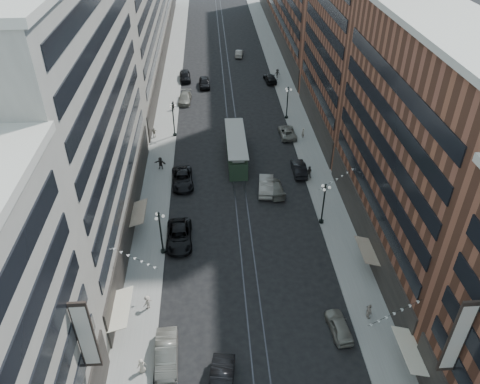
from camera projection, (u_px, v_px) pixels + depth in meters
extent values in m
plane|color=black|center=(232.00, 120.00, 78.04)|extent=(220.00, 220.00, 0.00)
cube|color=gray|center=(169.00, 97.00, 85.56)|extent=(4.00, 180.00, 0.15)
cube|color=gray|center=(288.00, 94.00, 86.75)|extent=(4.00, 180.00, 0.15)
cube|color=#2D2D33|center=(225.00, 96.00, 86.15)|extent=(0.12, 180.00, 0.02)
cube|color=#2D2D33|center=(233.00, 96.00, 86.23)|extent=(0.12, 180.00, 0.02)
cube|color=gray|center=(76.00, 120.00, 47.02)|extent=(8.00, 36.00, 28.00)
cube|color=brown|center=(420.00, 150.00, 45.94)|extent=(8.00, 30.00, 24.00)
cylinder|color=black|center=(163.00, 251.00, 51.25)|extent=(0.56, 0.56, 0.30)
cylinder|color=black|center=(161.00, 234.00, 49.84)|extent=(0.18, 0.18, 5.20)
sphere|color=black|center=(158.00, 213.00, 48.23)|extent=(0.24, 0.24, 0.24)
sphere|color=white|center=(163.00, 216.00, 48.48)|extent=(0.36, 0.36, 0.36)
sphere|color=white|center=(157.00, 214.00, 48.76)|extent=(0.36, 0.36, 0.36)
sphere|color=white|center=(156.00, 219.00, 48.13)|extent=(0.36, 0.36, 0.36)
cylinder|color=black|center=(175.00, 135.00, 73.28)|extent=(0.56, 0.56, 0.30)
cylinder|color=black|center=(174.00, 120.00, 71.87)|extent=(0.18, 0.18, 5.20)
sphere|color=black|center=(172.00, 104.00, 70.26)|extent=(0.24, 0.24, 0.24)
sphere|color=white|center=(175.00, 106.00, 70.52)|extent=(0.36, 0.36, 0.36)
sphere|color=white|center=(171.00, 105.00, 70.80)|extent=(0.36, 0.36, 0.36)
sphere|color=white|center=(171.00, 107.00, 70.16)|extent=(0.36, 0.36, 0.36)
cylinder|color=black|center=(321.00, 221.00, 55.51)|extent=(0.56, 0.56, 0.30)
cylinder|color=black|center=(323.00, 205.00, 54.10)|extent=(0.18, 0.18, 5.20)
sphere|color=black|center=(326.00, 185.00, 52.49)|extent=(0.24, 0.24, 0.24)
sphere|color=white|center=(329.00, 188.00, 52.75)|extent=(0.36, 0.36, 0.36)
sphere|color=white|center=(323.00, 186.00, 53.03)|extent=(0.36, 0.36, 0.36)
sphere|color=white|center=(324.00, 190.00, 52.39)|extent=(0.36, 0.36, 0.36)
cylinder|color=black|center=(286.00, 117.00, 78.37)|extent=(0.56, 0.56, 0.30)
cylinder|color=black|center=(287.00, 103.00, 76.96)|extent=(0.18, 0.18, 5.20)
sphere|color=black|center=(288.00, 87.00, 75.35)|extent=(0.24, 0.24, 0.24)
sphere|color=white|center=(291.00, 90.00, 75.60)|extent=(0.36, 0.36, 0.36)
sphere|color=white|center=(286.00, 89.00, 75.88)|extent=(0.36, 0.36, 0.36)
sphere|color=white|center=(287.00, 91.00, 75.25)|extent=(0.36, 0.36, 0.36)
cube|color=#253A27|center=(236.00, 150.00, 67.21)|extent=(2.52, 12.11, 2.62)
cube|color=gray|center=(236.00, 141.00, 66.28)|extent=(1.61, 11.10, 0.61)
cube|color=gray|center=(236.00, 138.00, 66.05)|extent=(2.72, 12.31, 0.15)
cylinder|color=black|center=(238.00, 173.00, 64.06)|extent=(2.32, 0.71, 0.71)
cylinder|color=black|center=(234.00, 141.00, 71.47)|extent=(2.32, 0.71, 0.71)
imported|color=#636158|center=(166.00, 354.00, 39.84)|extent=(2.04, 5.31, 1.73)
imported|color=black|center=(179.00, 236.00, 52.49)|extent=(2.97, 6.12, 1.68)
imported|color=gray|center=(339.00, 326.00, 42.43)|extent=(2.05, 4.32, 1.42)
imported|color=black|center=(221.00, 384.00, 37.48)|extent=(2.58, 5.57, 1.77)
imported|color=#BDB29D|center=(142.00, 366.00, 38.85)|extent=(0.84, 0.63, 1.53)
imported|color=black|center=(138.00, 213.00, 55.53)|extent=(0.97, 0.61, 1.88)
imported|color=#A19385|center=(369.00, 311.00, 43.43)|extent=(0.60, 1.07, 1.73)
imported|color=black|center=(183.00, 179.00, 62.06)|extent=(3.16, 6.06, 1.63)
imported|color=slate|center=(185.00, 98.00, 83.57)|extent=(2.51, 5.38, 1.52)
imported|color=black|center=(185.00, 76.00, 91.94)|extent=(2.48, 5.40, 1.79)
imported|color=black|center=(299.00, 168.00, 64.23)|extent=(1.72, 4.83, 1.59)
imported|color=slate|center=(287.00, 132.00, 73.10)|extent=(2.48, 5.15, 1.41)
imported|color=black|center=(270.00, 78.00, 91.38)|extent=(2.49, 5.19, 1.46)
imported|color=black|center=(204.00, 83.00, 89.26)|extent=(2.18, 5.07, 1.70)
imported|color=gray|center=(239.00, 53.00, 103.43)|extent=(2.10, 4.53, 1.44)
imported|color=black|center=(160.00, 163.00, 64.92)|extent=(1.72, 0.96, 1.78)
imported|color=#BCAF9C|center=(154.00, 132.00, 72.42)|extent=(1.06, 0.70, 1.67)
imported|color=black|center=(309.00, 172.00, 63.21)|extent=(0.92, 0.76, 1.67)
imported|color=#BAAA9A|center=(303.00, 133.00, 72.29)|extent=(0.69, 0.69, 1.61)
imported|color=black|center=(277.00, 74.00, 92.58)|extent=(1.20, 0.58, 1.80)
imported|color=#616057|center=(275.00, 188.00, 60.50)|extent=(2.49, 5.18, 1.45)
imported|color=gray|center=(266.00, 185.00, 60.74)|extent=(2.49, 5.54, 1.76)
imported|color=black|center=(173.00, 106.00, 80.56)|extent=(0.45, 0.63, 1.59)
imported|color=#A7998A|center=(148.00, 302.00, 44.43)|extent=(1.01, 1.02, 1.57)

